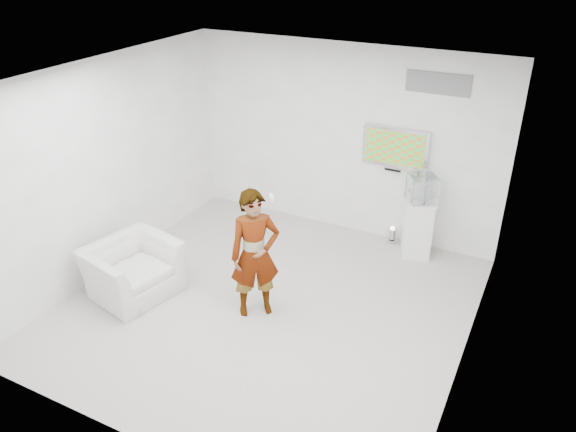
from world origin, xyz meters
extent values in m
cube|color=beige|center=(0.00, 0.00, 0.01)|extent=(5.00, 5.00, 0.01)
cube|color=#303033|center=(0.00, 0.00, 3.00)|extent=(5.00, 5.00, 0.01)
cube|color=white|center=(0.00, 2.50, 1.50)|extent=(5.00, 0.01, 3.00)
cube|color=white|center=(0.00, -2.50, 1.50)|extent=(5.00, 0.01, 3.00)
cube|color=white|center=(-2.50, 0.00, 1.50)|extent=(0.01, 5.00, 3.00)
cube|color=white|center=(2.50, 0.00, 1.50)|extent=(0.01, 5.00, 3.00)
cube|color=silver|center=(0.85, 2.45, 1.55)|extent=(1.00, 0.08, 0.60)
cube|color=slate|center=(1.35, 2.49, 2.55)|extent=(0.90, 0.02, 0.30)
imported|color=silver|center=(-0.07, -0.16, 0.86)|extent=(0.74, 0.72, 1.71)
imported|color=silver|center=(-1.77, -0.55, 0.36)|extent=(1.20, 1.31, 0.72)
cube|color=white|center=(1.38, 2.17, 0.46)|extent=(0.57, 0.57, 0.91)
cylinder|color=silver|center=(0.95, 2.36, 0.13)|extent=(0.19, 0.19, 0.27)
cube|color=white|center=(1.38, 2.17, 1.10)|extent=(0.53, 0.53, 0.38)
cube|color=white|center=(1.38, 2.17, 1.03)|extent=(0.08, 0.18, 0.24)
cube|color=white|center=(0.02, 0.11, 1.54)|extent=(0.12, 0.15, 0.04)
camera|label=1|loc=(2.98, -5.28, 4.47)|focal=35.00mm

